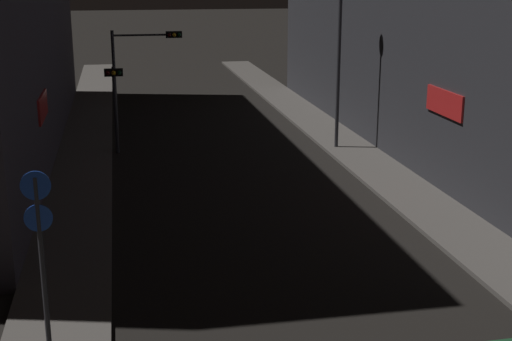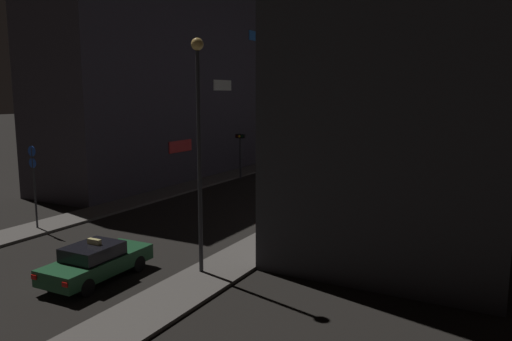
{
  "view_description": "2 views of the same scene",
  "coord_description": "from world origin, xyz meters",
  "px_view_note": "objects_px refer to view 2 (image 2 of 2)",
  "views": [
    {
      "loc": [
        -4.25,
        -1.53,
        7.82
      ],
      "look_at": [
        -0.27,
        19.14,
        1.94
      ],
      "focal_mm": 50.39,
      "sensor_mm": 36.0,
      "label": 1
    },
    {
      "loc": [
        15.96,
        -5.15,
        6.98
      ],
      "look_at": [
        0.18,
        24.16,
        1.81
      ],
      "focal_mm": 34.25,
      "sensor_mm": 36.0,
      "label": 2
    }
  ],
  "objects_px": {
    "traffic_light_left_kerb": "(240,146)",
    "street_lamp_far_block": "(349,119)",
    "sign_pole_left": "(34,179)",
    "street_lamp_near_block": "(199,127)",
    "taxi": "(96,261)",
    "traffic_light_overhead": "(280,132)"
  },
  "relations": [
    {
      "from": "street_lamp_near_block",
      "to": "street_lamp_far_block",
      "type": "height_order",
      "value": "street_lamp_near_block"
    },
    {
      "from": "street_lamp_near_block",
      "to": "street_lamp_far_block",
      "type": "relative_size",
      "value": 1.17
    },
    {
      "from": "street_lamp_near_block",
      "to": "traffic_light_overhead",
      "type": "bearing_deg",
      "value": 108.81
    },
    {
      "from": "sign_pole_left",
      "to": "street_lamp_far_block",
      "type": "distance_m",
      "value": 20.94
    },
    {
      "from": "traffic_light_left_kerb",
      "to": "street_lamp_far_block",
      "type": "bearing_deg",
      "value": -7.07
    },
    {
      "from": "traffic_light_overhead",
      "to": "traffic_light_left_kerb",
      "type": "bearing_deg",
      "value": -104.94
    },
    {
      "from": "taxi",
      "to": "street_lamp_near_block",
      "type": "bearing_deg",
      "value": 36.19
    },
    {
      "from": "taxi",
      "to": "street_lamp_far_block",
      "type": "height_order",
      "value": "street_lamp_far_block"
    },
    {
      "from": "traffic_light_overhead",
      "to": "street_lamp_near_block",
      "type": "bearing_deg",
      "value": -71.19
    },
    {
      "from": "taxi",
      "to": "traffic_light_overhead",
      "type": "bearing_deg",
      "value": 101.01
    },
    {
      "from": "taxi",
      "to": "traffic_light_left_kerb",
      "type": "height_order",
      "value": "traffic_light_left_kerb"
    },
    {
      "from": "sign_pole_left",
      "to": "street_lamp_near_block",
      "type": "xyz_separation_m",
      "value": [
        11.18,
        -1.22,
        3.09
      ]
    },
    {
      "from": "sign_pole_left",
      "to": "traffic_light_left_kerb",
      "type": "bearing_deg",
      "value": 85.9
    },
    {
      "from": "taxi",
      "to": "sign_pole_left",
      "type": "xyz_separation_m",
      "value": [
        -7.99,
        3.55,
        1.95
      ]
    },
    {
      "from": "street_lamp_near_block",
      "to": "traffic_light_left_kerb",
      "type": "bearing_deg",
      "value": 116.17
    },
    {
      "from": "traffic_light_left_kerb",
      "to": "street_lamp_far_block",
      "type": "relative_size",
      "value": 0.51
    },
    {
      "from": "taxi",
      "to": "traffic_light_overhead",
      "type": "distance_m",
      "value": 27.98
    },
    {
      "from": "taxi",
      "to": "traffic_light_left_kerb",
      "type": "xyz_separation_m",
      "value": [
        -6.64,
        22.35,
        2.0
      ]
    },
    {
      "from": "traffic_light_overhead",
      "to": "street_lamp_near_block",
      "type": "relative_size",
      "value": 0.56
    },
    {
      "from": "street_lamp_near_block",
      "to": "street_lamp_far_block",
      "type": "bearing_deg",
      "value": 90.37
    },
    {
      "from": "taxi",
      "to": "street_lamp_far_block",
      "type": "relative_size",
      "value": 0.59
    },
    {
      "from": "sign_pole_left",
      "to": "traffic_light_overhead",
      "type": "bearing_deg",
      "value": 83.58
    }
  ]
}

